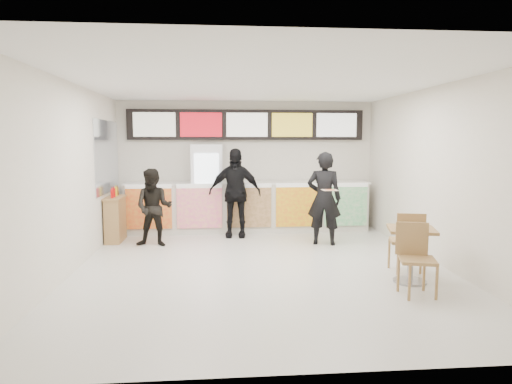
{
  "coord_description": "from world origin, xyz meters",
  "views": [
    {
      "loc": [
        -0.72,
        -7.31,
        2.07
      ],
      "look_at": [
        0.02,
        1.2,
        1.12
      ],
      "focal_mm": 32.0,
      "sensor_mm": 36.0,
      "label": 1
    }
  ],
  "objects": [
    {
      "name": "menu_board",
      "position": [
        0.0,
        3.41,
        2.45
      ],
      "size": [
        5.5,
        0.14,
        0.7
      ],
      "color": "black",
      "rests_on": "wall_back"
    },
    {
      "name": "mirror_panel",
      "position": [
        -2.99,
        2.45,
        1.75
      ],
      "size": [
        0.01,
        2.0,
        1.5
      ],
      "primitive_type": "cube",
      "color": "#B2B7BF",
      "rests_on": "wall_left"
    },
    {
      "name": "ceiling",
      "position": [
        0.0,
        0.0,
        3.0
      ],
      "size": [
        7.0,
        7.0,
        0.0
      ],
      "primitive_type": "plane",
      "rotation": [
        3.14,
        0.0,
        0.0
      ],
      "color": "white",
      "rests_on": "wall_back"
    },
    {
      "name": "floor",
      "position": [
        0.0,
        0.0,
        0.0
      ],
      "size": [
        7.0,
        7.0,
        0.0
      ],
      "primitive_type": "plane",
      "color": "beige",
      "rests_on": "ground"
    },
    {
      "name": "customer_main",
      "position": [
        1.42,
        1.58,
        0.93
      ],
      "size": [
        0.78,
        0.63,
        1.86
      ],
      "primitive_type": "imported",
      "rotation": [
        0.0,
        0.0,
        2.84
      ],
      "color": "black",
      "rests_on": "floor"
    },
    {
      "name": "wall_right",
      "position": [
        3.0,
        0.0,
        1.5
      ],
      "size": [
        0.0,
        7.0,
        7.0
      ],
      "primitive_type": "plane",
      "rotation": [
        1.57,
        0.0,
        -1.57
      ],
      "color": "silver",
      "rests_on": "floor"
    },
    {
      "name": "customer_mid",
      "position": [
        -0.33,
        2.48,
        0.96
      ],
      "size": [
        1.17,
        0.59,
        1.92
      ],
      "primitive_type": "imported",
      "rotation": [
        0.0,
        0.0,
        -0.11
      ],
      "color": "black",
      "rests_on": "floor"
    },
    {
      "name": "condiment_ledge",
      "position": [
        -2.82,
        2.25,
        0.47
      ],
      "size": [
        0.34,
        0.83,
        1.11
      ],
      "color": "#A2744A",
      "rests_on": "floor"
    },
    {
      "name": "service_counter",
      "position": [
        0.0,
        3.09,
        0.57
      ],
      "size": [
        5.56,
        0.77,
        1.14
      ],
      "color": "silver",
      "rests_on": "floor"
    },
    {
      "name": "customer_left",
      "position": [
        -1.95,
        1.72,
        0.77
      ],
      "size": [
        0.82,
        0.67,
        1.54
      ],
      "primitive_type": "imported",
      "rotation": [
        0.0,
        0.0,
        -0.13
      ],
      "color": "black",
      "rests_on": "floor"
    },
    {
      "name": "cafe_table",
      "position": [
        2.11,
        -0.99,
        0.56
      ],
      "size": [
        0.87,
        1.71,
        0.97
      ],
      "rotation": [
        0.0,
        0.0,
        -0.27
      ],
      "color": "#A2744A",
      "rests_on": "floor"
    },
    {
      "name": "wall_left",
      "position": [
        -3.0,
        0.0,
        1.5
      ],
      "size": [
        0.0,
        7.0,
        7.0
      ],
      "primitive_type": "plane",
      "rotation": [
        1.57,
        0.0,
        1.57
      ],
      "color": "silver",
      "rests_on": "floor"
    },
    {
      "name": "wall_back",
      "position": [
        0.0,
        3.5,
        1.5
      ],
      "size": [
        6.0,
        0.0,
        6.0
      ],
      "primitive_type": "plane",
      "rotation": [
        1.57,
        0.0,
        0.0
      ],
      "color": "silver",
      "rests_on": "floor"
    },
    {
      "name": "pizza_slice",
      "position": [
        1.42,
        1.13,
        1.16
      ],
      "size": [
        0.36,
        0.36,
        0.02
      ],
      "color": "beige",
      "rests_on": "customer_main"
    },
    {
      "name": "drinks_fridge",
      "position": [
        -0.93,
        3.11,
        1.0
      ],
      "size": [
        0.7,
        0.67,
        2.0
      ],
      "color": "white",
      "rests_on": "floor"
    }
  ]
}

